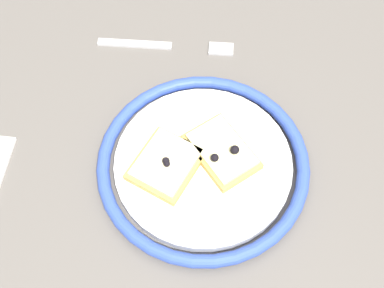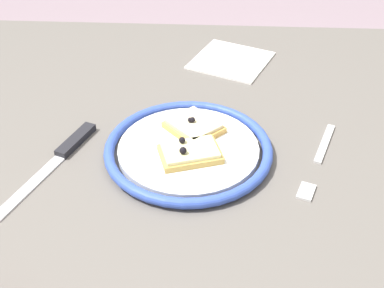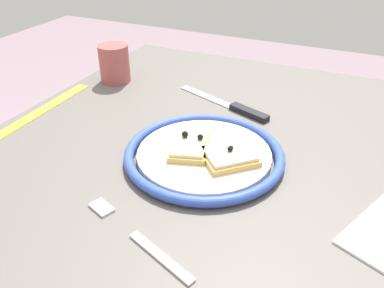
{
  "view_description": "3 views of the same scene",
  "coord_description": "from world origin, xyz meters",
  "px_view_note": "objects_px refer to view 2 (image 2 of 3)",
  "views": [
    {
      "loc": [
        0.24,
        -0.05,
        1.29
      ],
      "look_at": [
        -0.05,
        0.04,
        0.74
      ],
      "focal_mm": 46.2,
      "sensor_mm": 36.0,
      "label": 1
    },
    {
      "loc": [
        -0.07,
        0.68,
        1.22
      ],
      "look_at": [
        -0.03,
        0.06,
        0.76
      ],
      "focal_mm": 47.12,
      "sensor_mm": 36.0,
      "label": 2
    },
    {
      "loc": [
        -0.54,
        -0.17,
        1.1
      ],
      "look_at": [
        -0.03,
        0.07,
        0.75
      ],
      "focal_mm": 37.08,
      "sensor_mm": 36.0,
      "label": 3
    }
  ],
  "objects_px": {
    "pizza_slice_far": "(190,153)",
    "knife": "(64,152)",
    "dining_table": "(175,173)",
    "fork": "(318,160)",
    "plate": "(188,149)",
    "pizza_slice_near": "(194,127)",
    "napkin": "(231,60)"
  },
  "relations": [
    {
      "from": "pizza_slice_far",
      "to": "knife",
      "type": "relative_size",
      "value": 0.46
    },
    {
      "from": "dining_table",
      "to": "fork",
      "type": "relative_size",
      "value": 4.91
    },
    {
      "from": "plate",
      "to": "pizza_slice_far",
      "type": "bearing_deg",
      "value": 98.61
    },
    {
      "from": "dining_table",
      "to": "knife",
      "type": "relative_size",
      "value": 4.12
    },
    {
      "from": "dining_table",
      "to": "knife",
      "type": "xyz_separation_m",
      "value": [
        0.17,
        0.06,
        0.09
      ]
    },
    {
      "from": "dining_table",
      "to": "pizza_slice_far",
      "type": "xyz_separation_m",
      "value": [
        -0.03,
        0.07,
        0.1
      ]
    },
    {
      "from": "plate",
      "to": "pizza_slice_near",
      "type": "height_order",
      "value": "pizza_slice_near"
    },
    {
      "from": "knife",
      "to": "napkin",
      "type": "height_order",
      "value": "knife"
    },
    {
      "from": "plate",
      "to": "knife",
      "type": "height_order",
      "value": "plate"
    },
    {
      "from": "dining_table",
      "to": "napkin",
      "type": "relative_size",
      "value": 6.49
    },
    {
      "from": "plate",
      "to": "fork",
      "type": "bearing_deg",
      "value": 177.99
    },
    {
      "from": "pizza_slice_far",
      "to": "napkin",
      "type": "xyz_separation_m",
      "value": [
        -0.07,
        -0.35,
        -0.02
      ]
    },
    {
      "from": "plate",
      "to": "knife",
      "type": "distance_m",
      "value": 0.2
    },
    {
      "from": "plate",
      "to": "napkin",
      "type": "distance_m",
      "value": 0.33
    },
    {
      "from": "pizza_slice_near",
      "to": "fork",
      "type": "relative_size",
      "value": 0.57
    },
    {
      "from": "pizza_slice_near",
      "to": "fork",
      "type": "distance_m",
      "value": 0.21
    },
    {
      "from": "pizza_slice_far",
      "to": "fork",
      "type": "xyz_separation_m",
      "value": [
        -0.2,
        -0.02,
        -0.02
      ]
    },
    {
      "from": "knife",
      "to": "pizza_slice_far",
      "type": "bearing_deg",
      "value": 175.93
    },
    {
      "from": "pizza_slice_far",
      "to": "napkin",
      "type": "height_order",
      "value": "pizza_slice_far"
    },
    {
      "from": "plate",
      "to": "fork",
      "type": "xyz_separation_m",
      "value": [
        -0.21,
        0.01,
        -0.01
      ]
    },
    {
      "from": "fork",
      "to": "pizza_slice_near",
      "type": "bearing_deg",
      "value": -14.65
    },
    {
      "from": "fork",
      "to": "napkin",
      "type": "bearing_deg",
      "value": -67.64
    },
    {
      "from": "dining_table",
      "to": "fork",
      "type": "distance_m",
      "value": 0.25
    },
    {
      "from": "dining_table",
      "to": "napkin",
      "type": "distance_m",
      "value": 0.3
    },
    {
      "from": "dining_table",
      "to": "plate",
      "type": "relative_size",
      "value": 3.53
    },
    {
      "from": "plate",
      "to": "napkin",
      "type": "bearing_deg",
      "value": -102.44
    },
    {
      "from": "dining_table",
      "to": "pizza_slice_far",
      "type": "bearing_deg",
      "value": 112.96
    },
    {
      "from": "pizza_slice_far",
      "to": "plate",
      "type": "bearing_deg",
      "value": -81.39
    },
    {
      "from": "plate",
      "to": "fork",
      "type": "height_order",
      "value": "plate"
    },
    {
      "from": "pizza_slice_near",
      "to": "pizza_slice_far",
      "type": "xyz_separation_m",
      "value": [
        0.0,
        0.07,
        0.0
      ]
    },
    {
      "from": "knife",
      "to": "napkin",
      "type": "distance_m",
      "value": 0.43
    },
    {
      "from": "pizza_slice_far",
      "to": "knife",
      "type": "bearing_deg",
      "value": -4.07
    }
  ]
}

